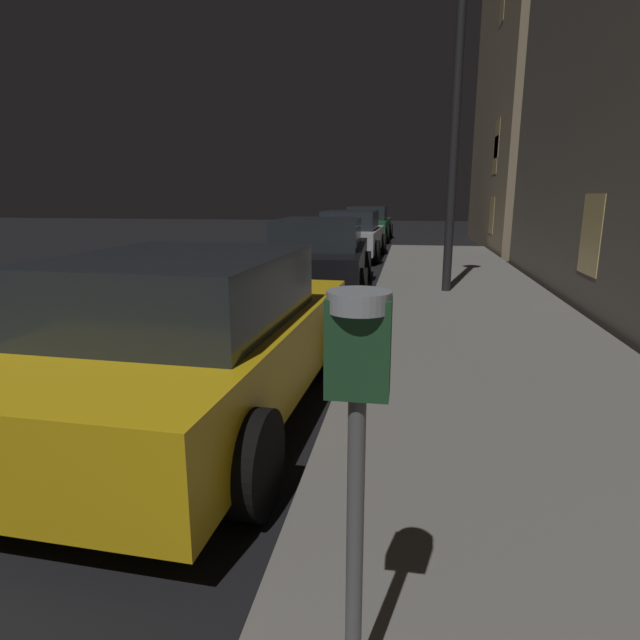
# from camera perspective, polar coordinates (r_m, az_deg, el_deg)

# --- Properties ---
(parking_meter) EXTENTS (0.19, 0.19, 1.46)m
(parking_meter) POSITION_cam_1_polar(r_m,az_deg,el_deg) (1.61, 4.05, -9.43)
(parking_meter) COLOR #59595B
(parking_meter) RESTS_ON sidewalk
(car_yellow_cab) EXTENTS (2.24, 4.29, 1.43)m
(car_yellow_cab) POSITION_cam_1_polar(r_m,az_deg,el_deg) (4.54, -13.62, -1.92)
(car_yellow_cab) COLOR gold
(car_yellow_cab) RESTS_ON ground
(car_black) EXTENTS (2.18, 4.66, 1.43)m
(car_black) POSITION_cam_1_polar(r_m,az_deg,el_deg) (10.58, -0.06, 7.04)
(car_black) COLOR black
(car_black) RESTS_ON ground
(car_silver) EXTENTS (2.03, 4.27, 1.43)m
(car_silver) POSITION_cam_1_polar(r_m,az_deg,el_deg) (16.27, 3.38, 9.21)
(car_silver) COLOR #B7B7BF
(car_silver) RESTS_ON ground
(car_green) EXTENTS (2.01, 4.33, 1.43)m
(car_green) POSITION_cam_1_polar(r_m,az_deg,el_deg) (22.80, 5.21, 10.33)
(car_green) COLOR #19592D
(car_green) RESTS_ON ground
(street_lamp) EXTENTS (0.44, 0.44, 5.84)m
(street_lamp) POSITION_cam_1_polar(r_m,az_deg,el_deg) (10.17, 14.78, 24.89)
(street_lamp) COLOR black
(street_lamp) RESTS_ON sidewalk
(building_far) EXTENTS (7.31, 9.62, 11.71)m
(building_far) POSITION_cam_1_polar(r_m,az_deg,el_deg) (22.22, 28.22, 22.18)
(building_far) COLOR #998466
(building_far) RESTS_ON ground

